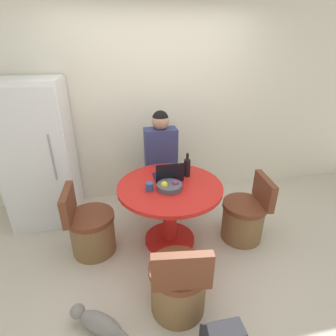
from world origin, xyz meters
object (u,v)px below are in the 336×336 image
(chair_left_side, at_px, (91,230))
(person_seated, at_px, (160,156))
(fruit_bowl, at_px, (169,186))
(cat, at_px, (97,322))
(chair_near_camera, at_px, (178,286))
(laptop, at_px, (168,176))
(refrigerator, at_px, (39,155))
(bottle, at_px, (187,167))
(dining_table, at_px, (170,203))
(chair_right_side, at_px, (244,218))

(chair_left_side, distance_m, person_seated, 1.25)
(fruit_bowl, bearing_deg, cat, -131.91)
(chair_near_camera, height_order, person_seated, person_seated)
(chair_near_camera, distance_m, laptop, 1.11)
(laptop, xyz_separation_m, fruit_bowl, (-0.03, -0.21, -0.01))
(refrigerator, distance_m, bottle, 1.76)
(dining_table, distance_m, laptop, 0.30)
(chair_near_camera, xyz_separation_m, chair_right_side, (0.95, 0.75, 0.00))
(chair_right_side, height_order, laptop, laptop)
(chair_left_side, xyz_separation_m, laptop, (0.86, 0.11, 0.51))
(chair_right_side, distance_m, bottle, 0.88)
(person_seated, bearing_deg, dining_table, 87.44)
(person_seated, height_order, fruit_bowl, person_seated)
(person_seated, bearing_deg, laptop, 87.98)
(chair_right_side, bearing_deg, laptop, -99.02)
(refrigerator, height_order, person_seated, refrigerator)
(person_seated, distance_m, bottle, 0.63)
(chair_left_side, xyz_separation_m, bottle, (1.08, 0.15, 0.57))
(chair_right_side, height_order, person_seated, person_seated)
(chair_right_side, relative_size, laptop, 2.57)
(cat, bearing_deg, bottle, -98.87)
(chair_left_side, height_order, person_seated, person_seated)
(person_seated, relative_size, bottle, 4.99)
(dining_table, xyz_separation_m, fruit_bowl, (-0.02, -0.08, 0.26))
(chair_near_camera, relative_size, chair_right_side, 1.00)
(person_seated, bearing_deg, bottle, 107.95)
(chair_near_camera, distance_m, chair_left_side, 1.15)
(dining_table, bearing_deg, person_seated, 87.44)
(person_seated, distance_m, laptop, 0.63)
(person_seated, relative_size, cat, 2.97)
(person_seated, relative_size, fruit_bowl, 5.25)
(person_seated, bearing_deg, fruit_bowl, 86.19)
(fruit_bowl, relative_size, bottle, 0.95)
(chair_near_camera, xyz_separation_m, person_seated, (0.14, 1.61, 0.48))
(dining_table, height_order, person_seated, person_seated)
(chair_right_side, xyz_separation_m, person_seated, (-0.81, 0.87, 0.48))
(bottle, distance_m, cat, 1.65)
(refrigerator, distance_m, dining_table, 1.66)
(laptop, height_order, bottle, bottle)
(dining_table, bearing_deg, refrigerator, 150.67)
(chair_left_side, relative_size, bottle, 2.85)
(chair_right_side, height_order, cat, chair_right_side)
(dining_table, bearing_deg, bottle, 37.05)
(chair_right_side, relative_size, bottle, 2.85)
(dining_table, height_order, laptop, laptop)
(chair_near_camera, distance_m, person_seated, 1.69)
(cat, bearing_deg, fruit_bowl, -98.12)
(refrigerator, distance_m, fruit_bowl, 1.65)
(person_seated, bearing_deg, chair_right_side, 133.22)
(chair_right_side, distance_m, cat, 1.82)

